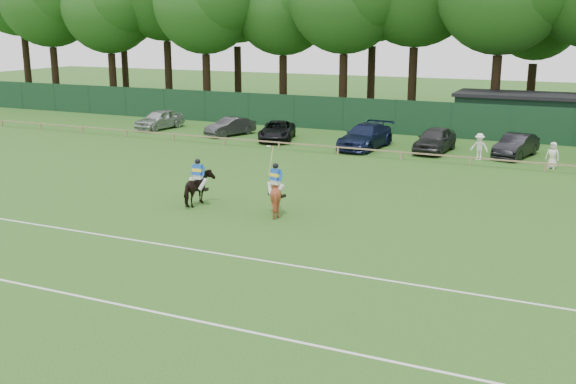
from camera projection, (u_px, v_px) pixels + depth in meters
The scene contains 18 objects.
ground at pixel (241, 247), 24.25m from camera, with size 160.00×160.00×0.00m, color #1E4C14.
horse_dark at pixel (198, 189), 29.60m from camera, with size 0.81×1.79×1.51m, color black.
horse_chestnut at pixel (276, 195), 28.22m from camera, with size 1.31×1.48×1.63m, color maroon.
sedan_silver at pixel (159, 119), 51.11m from camera, with size 1.74×4.32×1.47m, color #ACB0B1.
sedan_grey at pixel (230, 127), 48.21m from camera, with size 1.35×3.88×1.28m, color #2C2C2E.
suv_black at pixel (277, 131), 46.22m from camera, with size 2.15×4.66×1.29m, color black.
sedan_navy at pixel (365, 136), 43.21m from camera, with size 2.17×5.33×1.55m, color #111936.
hatch_grey at pixel (435, 140), 41.96m from camera, with size 1.83×4.54×1.55m, color #28282A.
estate_black at pixel (516, 146), 40.32m from camera, with size 1.47×4.23×1.39m, color black.
spectator_left at pixel (479, 147), 39.50m from camera, with size 1.02×0.58×1.57m, color white.
spectator_right at pixel (553, 155), 37.16m from camera, with size 0.72×0.47×1.48m, color silver.
rider_dark at pixel (198, 173), 29.42m from camera, with size 0.94×0.39×1.41m.
rider_chestnut at pixel (275, 178), 28.04m from camera, with size 0.92×0.72×2.05m.
pitch_lines at pixel (188, 279), 21.16m from camera, with size 60.00×5.10×0.01m.
pitch_rail at pixel (385, 151), 40.02m from camera, with size 62.10×0.10×0.50m.
perimeter_fence at pixel (422, 119), 47.76m from camera, with size 92.08×0.08×2.50m.
utility_shed at pixel (516, 114), 47.91m from camera, with size 8.40×4.40×3.04m.
tree_row at pixel (470, 123), 54.31m from camera, with size 96.00×12.00×21.00m, color #26561C, non-canonical shape.
Camera 1 is at (11.15, -20.24, 7.81)m, focal length 42.00 mm.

